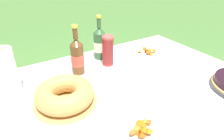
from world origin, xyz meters
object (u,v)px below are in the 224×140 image
at_px(bundt_cake, 65,94).
at_px(paper_towel_roll, 6,73).
at_px(snack_plate_near, 140,131).
at_px(snack_plate_left, 147,53).
at_px(cup_stack, 108,51).
at_px(cider_bottle_green, 100,43).
at_px(cider_bottle_amber, 77,56).

xyz_separation_m(bundt_cake, paper_towel_roll, (-0.21, 0.23, 0.08)).
distance_m(snack_plate_near, snack_plate_left, 0.78).
bearing_deg(snack_plate_near, cup_stack, 71.17).
relative_size(cider_bottle_green, cider_bottle_amber, 1.00).
bearing_deg(snack_plate_near, cider_bottle_green, 73.79).
distance_m(cider_bottle_green, snack_plate_left, 0.36).
bearing_deg(bundt_cake, cider_bottle_amber, 54.41).
height_order(cider_bottle_green, cider_bottle_amber, same).
bearing_deg(bundt_cake, cup_stack, 31.89).
height_order(cider_bottle_amber, snack_plate_near, cider_bottle_amber).
xyz_separation_m(cider_bottle_amber, paper_towel_roll, (-0.39, -0.02, 0.01)).
bearing_deg(cider_bottle_amber, bundt_cake, -125.59).
height_order(snack_plate_near, snack_plate_left, snack_plate_left).
height_order(cup_stack, paper_towel_roll, paper_towel_roll).
bearing_deg(cider_bottle_green, paper_towel_roll, -167.35).
distance_m(cider_bottle_green, snack_plate_near, 0.74).
xyz_separation_m(cider_bottle_amber, snack_plate_left, (0.54, -0.01, -0.10)).
distance_m(cider_bottle_amber, snack_plate_left, 0.55).
distance_m(bundt_cake, snack_plate_left, 0.75).
height_order(cup_stack, cider_bottle_amber, cider_bottle_amber).
bearing_deg(snack_plate_near, paper_towel_roll, 124.86).
distance_m(bundt_cake, paper_towel_roll, 0.32).
height_order(cider_bottle_green, paper_towel_roll, cider_bottle_green).
bearing_deg(snack_plate_left, cider_bottle_green, 158.69).
bearing_deg(cup_stack, bundt_cake, -148.11).
height_order(cup_stack, snack_plate_left, cup_stack).
bearing_deg(cider_bottle_green, cup_stack, -92.96).
xyz_separation_m(cup_stack, snack_plate_left, (0.33, -0.00, -0.09)).
bearing_deg(snack_plate_left, cup_stack, 179.28).
relative_size(cup_stack, cider_bottle_amber, 0.67).
height_order(cup_stack, cider_bottle_green, cider_bottle_green).
bearing_deg(cup_stack, cider_bottle_amber, 178.70).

